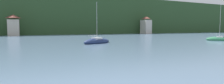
{
  "coord_description": "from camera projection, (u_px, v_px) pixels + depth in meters",
  "views": [
    {
      "loc": [
        -8.54,
        25.98,
        3.06
      ],
      "look_at": [
        0.0,
        44.24,
        1.54
      ],
      "focal_mm": 30.04,
      "sensor_mm": 36.0,
      "label": 1
    }
  ],
  "objects": [
    {
      "name": "shore_building_eastcentral",
      "position": [
        146.0,
        25.0,
        97.96
      ],
      "size": [
        4.0,
        5.49,
        9.05
      ],
      "color": "beige",
      "rests_on": "ground_plane"
    },
    {
      "name": "wooded_hillside",
      "position": [
        58.0,
        19.0,
        115.03
      ],
      "size": [
        352.0,
        57.0,
        34.83
      ],
      "color": "#2D4C28",
      "rests_on": "ground_plane"
    },
    {
      "name": "sailboat_far_1",
      "position": [
        219.0,
        39.0,
        44.55
      ],
      "size": [
        4.7,
        5.6,
        8.91
      ],
      "rotation": [
        0.0,
        0.0,
        5.34
      ],
      "color": "#2D754C",
      "rests_on": "ground_plane"
    },
    {
      "name": "mooring_buoy_mid",
      "position": [
        96.0,
        40.0,
        46.16
      ],
      "size": [
        0.57,
        0.57,
        0.57
      ],
      "primitive_type": "sphere",
      "color": "yellow",
      "rests_on": "ground_plane"
    },
    {
      "name": "sailboat_far_3",
      "position": [
        97.0,
        42.0,
        37.09
      ],
      "size": [
        7.02,
        4.84,
        8.53
      ],
      "rotation": [
        0.0,
        0.0,
        0.43
      ],
      "color": "navy",
      "rests_on": "ground_plane"
    },
    {
      "name": "shore_building_central",
      "position": [
        14.0,
        26.0,
        72.11
      ],
      "size": [
        4.17,
        5.7,
        8.19
      ],
      "color": "#BCB29E",
      "rests_on": "ground_plane"
    }
  ]
}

